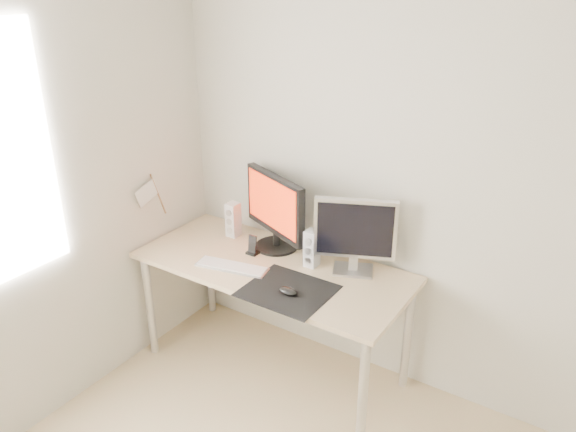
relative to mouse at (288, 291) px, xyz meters
The scene contains 11 objects.
wall_back 1.03m from the mouse, 41.07° to the left, with size 3.50×3.50×0.00m, color beige.
mousepad 0.04m from the mouse, 123.69° to the left, with size 0.45×0.40×0.00m, color black.
mouse is the anchor object (origin of this frame).
desk 0.35m from the mouse, 138.64° to the left, with size 1.60×0.70×0.73m.
main_monitor 0.59m from the mouse, 131.17° to the left, with size 0.52×0.34×0.47m.
second_monitor 0.49m from the mouse, 67.04° to the left, with size 0.43×0.24×0.43m.
speaker_left 0.79m from the mouse, 149.05° to the left, with size 0.07×0.09×0.22m.
speaker_right 0.35m from the mouse, 99.77° to the left, with size 0.07×0.09×0.22m.
keyboard 0.43m from the mouse, behind, with size 0.44×0.20×0.02m.
phone_dock 0.50m from the mouse, 147.87° to the left, with size 0.07×0.06×0.12m.
pennant 1.08m from the mouse, behind, with size 0.01×0.23×0.29m.
Camera 1 is at (0.69, -0.94, 2.29)m, focal length 35.00 mm.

